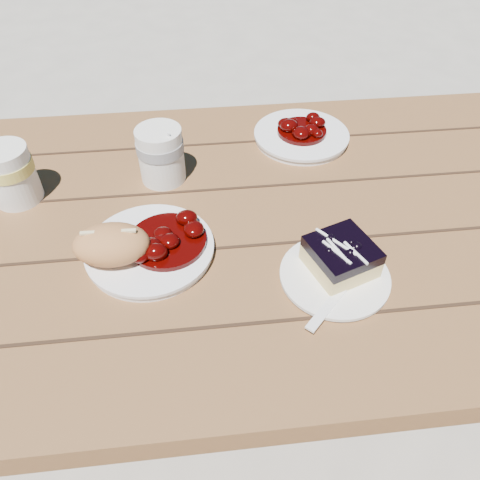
{
  "coord_description": "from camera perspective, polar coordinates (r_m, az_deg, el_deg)",
  "views": [
    {
      "loc": [
        0.14,
        -0.64,
        1.32
      ],
      "look_at": [
        0.19,
        -0.12,
        0.81
      ],
      "focal_mm": 35.0,
      "sensor_mm": 36.0,
      "label": 1
    }
  ],
  "objects": [
    {
      "name": "second_stew",
      "position": [
        1.05,
        7.62,
        13.76
      ],
      "size": [
        0.11,
        0.11,
        0.04
      ],
      "primitive_type": null,
      "color": "#390302",
      "rests_on": "second_plate"
    },
    {
      "name": "second_plate",
      "position": [
        1.07,
        7.47,
        12.43
      ],
      "size": [
        0.2,
        0.2,
        0.02
      ],
      "primitive_type": "cylinder",
      "color": "white",
      "rests_on": "picnic_table"
    },
    {
      "name": "second_cup",
      "position": [
        0.96,
        -26.15,
        7.16
      ],
      "size": [
        0.09,
        0.09,
        0.11
      ],
      "primitive_type": "cylinder",
      "color": "white",
      "rests_on": "picnic_table"
    },
    {
      "name": "coffee_cup",
      "position": [
        0.93,
        -9.6,
        10.19
      ],
      "size": [
        0.09,
        0.09,
        0.11
      ],
      "primitive_type": "cylinder",
      "color": "white",
      "rests_on": "picnic_table"
    },
    {
      "name": "picnic_table",
      "position": [
        0.98,
        -12.07,
        -4.97
      ],
      "size": [
        2.0,
        1.55,
        0.75
      ],
      "color": "brown",
      "rests_on": "ground"
    },
    {
      "name": "blueberry_cake",
      "position": [
        0.75,
        12.21,
        -1.94
      ],
      "size": [
        0.12,
        0.12,
        0.05
      ],
      "rotation": [
        0.0,
        0.0,
        0.35
      ],
      "color": "#F5DA86",
      "rests_on": "dessert_plate"
    },
    {
      "name": "goulash_stew",
      "position": [
        0.78,
        -8.99,
        0.7
      ],
      "size": [
        0.13,
        0.13,
        0.04
      ],
      "primitive_type": null,
      "color": "#390302",
      "rests_on": "main_plate"
    },
    {
      "name": "dessert_plate",
      "position": [
        0.77,
        11.43,
        -4.42
      ],
      "size": [
        0.17,
        0.17,
        0.01
      ],
      "primitive_type": "cylinder",
      "color": "white",
      "rests_on": "picnic_table"
    },
    {
      "name": "bread_roll",
      "position": [
        0.77,
        -15.4,
        -0.53
      ],
      "size": [
        0.12,
        0.08,
        0.06
      ],
      "primitive_type": "ellipsoid",
      "rotation": [
        0.0,
        0.0,
        -0.03
      ],
      "color": "#BB7D48",
      "rests_on": "main_plate"
    },
    {
      "name": "ground",
      "position": [
        1.48,
        -8.48,
        -19.89
      ],
      "size": [
        60.0,
        60.0,
        0.0
      ],
      "primitive_type": "plane",
      "color": "#A6A096",
      "rests_on": "ground"
    },
    {
      "name": "main_plate",
      "position": [
        0.8,
        -10.89,
        -1.2
      ],
      "size": [
        0.21,
        0.21,
        0.02
      ],
      "primitive_type": "cylinder",
      "color": "white",
      "rests_on": "picnic_table"
    },
    {
      "name": "fork_dessert",
      "position": [
        0.72,
        11.07,
        -7.47
      ],
      "size": [
        0.13,
        0.13,
        0.0
      ],
      "primitive_type": null,
      "rotation": [
        0.0,
        0.0,
        -0.77
      ],
      "color": "white",
      "rests_on": "dessert_plate"
    }
  ]
}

